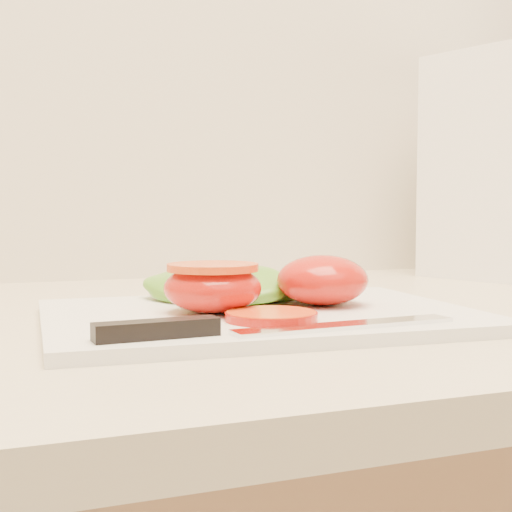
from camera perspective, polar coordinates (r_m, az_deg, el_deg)
name	(u,v)px	position (r m, az deg, el deg)	size (l,w,h in m)	color
cutting_board	(260,316)	(0.60, 0.34, -4.85)	(0.35, 0.25, 0.01)	silver
tomato_half_dome	(322,280)	(0.63, 5.33, -1.92)	(0.08, 0.08, 0.04)	red
tomato_half_cut	(213,286)	(0.58, -3.48, -2.39)	(0.08, 0.08, 0.04)	red
tomato_slice_0	(271,316)	(0.54, 1.22, -4.82)	(0.07, 0.07, 0.01)	orange
lettuce_leaf_0	(221,285)	(0.66, -2.83, -2.33)	(0.15, 0.10, 0.03)	#519427
lettuce_leaf_1	(264,285)	(0.68, 0.66, -2.34)	(0.11, 0.08, 0.02)	#519427
knife	(235,328)	(0.49, -1.70, -5.75)	(0.27, 0.03, 0.01)	silver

